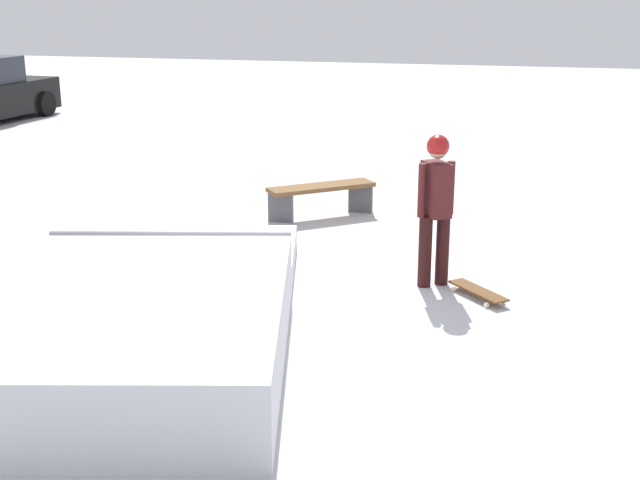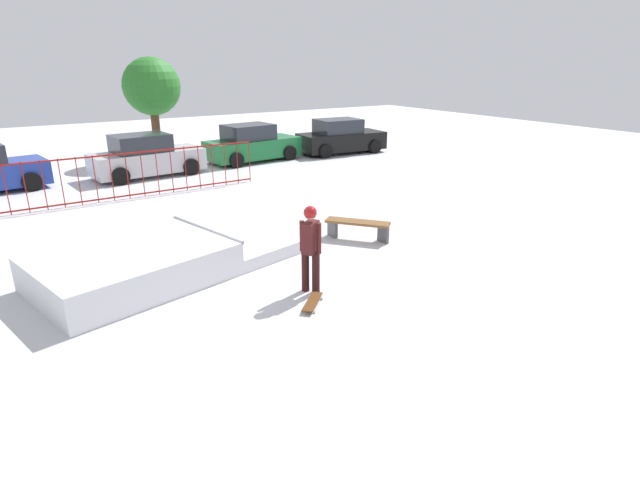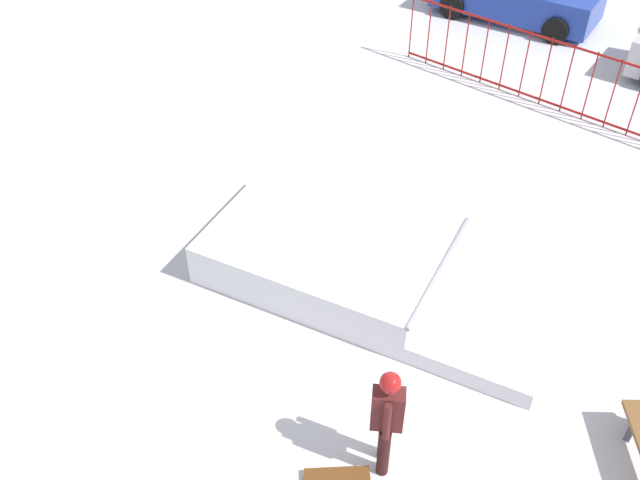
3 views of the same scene
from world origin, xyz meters
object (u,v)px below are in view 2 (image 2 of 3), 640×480
at_px(park_bench, 358,226).
at_px(parked_car_green, 252,145).
at_px(skater, 310,243).
at_px(parked_car_black, 341,138).
at_px(distant_tree, 152,87).
at_px(skate_ramp, 154,262).
at_px(skateboard, 312,302).
at_px(parked_car_silver, 146,157).

height_order(park_bench, parked_car_green, parked_car_green).
relative_size(skater, park_bench, 1.16).
height_order(parked_car_black, distant_tree, distant_tree).
relative_size(skate_ramp, skater, 3.40).
bearing_deg(park_bench, parked_car_black, 57.25).
relative_size(skateboard, distant_tree, 0.16).
bearing_deg(parked_car_green, distant_tree, 138.73).
height_order(skater, skateboard, skater).
xyz_separation_m(skate_ramp, parked_car_silver, (2.46, 9.80, 0.41)).
height_order(parked_car_silver, parked_car_black, same).
bearing_deg(distant_tree, skateboard, -96.21).
height_order(skate_ramp, parked_car_green, parked_car_green).
distance_m(park_bench, parked_car_green, 11.09).
height_order(skater, parked_car_green, skater).
height_order(skateboard, park_bench, park_bench).
height_order(skate_ramp, distant_tree, distant_tree).
height_order(park_bench, parked_car_silver, parked_car_silver).
xyz_separation_m(parked_car_black, distant_tree, (-7.87, 2.79, 2.39)).
bearing_deg(parked_car_black, distant_tree, 164.16).
bearing_deg(parked_car_silver, distant_tree, 60.67).
distance_m(parked_car_black, distant_tree, 8.69).
xyz_separation_m(skater, parked_car_green, (4.85, 12.81, -0.28)).
bearing_deg(parked_car_silver, skateboard, -97.91).
xyz_separation_m(skater, parked_car_black, (9.29, 12.40, -0.28)).
distance_m(skater, parked_car_green, 13.70).
xyz_separation_m(park_bench, parked_car_green, (2.27, 10.85, 0.37)).
height_order(skater, parked_car_black, skater).
xyz_separation_m(skater, parked_car_silver, (0.13, 12.20, -0.28)).
bearing_deg(parked_car_silver, park_bench, -82.57).
bearing_deg(distant_tree, skate_ramp, -106.34).
bearing_deg(distant_tree, parked_car_black, -19.54).
bearing_deg(parked_car_silver, parked_car_black, -4.74).
distance_m(skate_ramp, parked_car_black, 15.34).
relative_size(skate_ramp, park_bench, 3.94).
distance_m(skater, distant_tree, 15.41).
distance_m(skateboard, parked_car_silver, 12.75).
xyz_separation_m(parked_car_silver, parked_car_black, (9.16, 0.20, 0.00)).
bearing_deg(parked_car_silver, parked_car_green, 1.36).
distance_m(skater, skateboard, 1.11).
bearing_deg(distant_tree, parked_car_green, -34.86).
bearing_deg(skateboard, parked_car_green, 25.08).
distance_m(skate_ramp, parked_car_green, 12.65).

